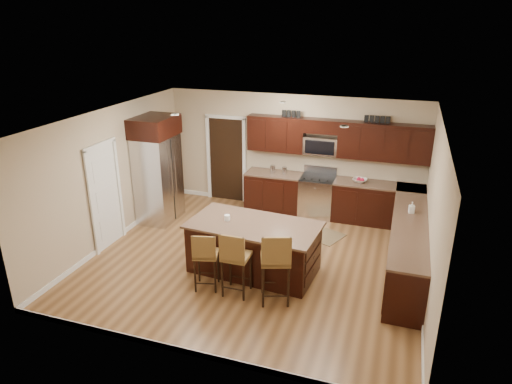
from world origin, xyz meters
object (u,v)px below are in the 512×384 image
(stool_left, at_px, (205,255))
(stool_mid, at_px, (235,257))
(island, at_px, (254,249))
(refrigerator, at_px, (158,169))
(stool_right, at_px, (276,260))
(range, at_px, (317,196))

(stool_left, relative_size, stool_mid, 0.92)
(island, relative_size, refrigerator, 1.01)
(island, relative_size, stool_right, 1.93)
(stool_mid, xyz_separation_m, refrigerator, (-2.68, 2.31, 0.49))
(island, bearing_deg, refrigerator, 156.42)
(range, height_order, stool_right, stool_right)
(range, height_order, refrigerator, refrigerator)
(stool_left, distance_m, stool_right, 1.21)
(range, relative_size, stool_mid, 0.98)
(range, xyz_separation_m, refrigerator, (-3.30, -1.33, 0.73))
(island, xyz_separation_m, stool_left, (-0.56, -0.84, 0.22))
(refrigerator, bearing_deg, range, 21.96)
(stool_right, height_order, refrigerator, refrigerator)
(island, xyz_separation_m, stool_right, (0.65, -0.85, 0.34))
(stool_mid, height_order, stool_right, stool_right)
(island, distance_m, stool_mid, 0.89)
(stool_left, distance_m, refrigerator, 3.20)
(refrigerator, bearing_deg, stool_mid, -40.76)
(island, bearing_deg, stool_right, -48.00)
(range, distance_m, island, 2.85)
(refrigerator, bearing_deg, island, -28.31)
(island, distance_m, stool_left, 1.03)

